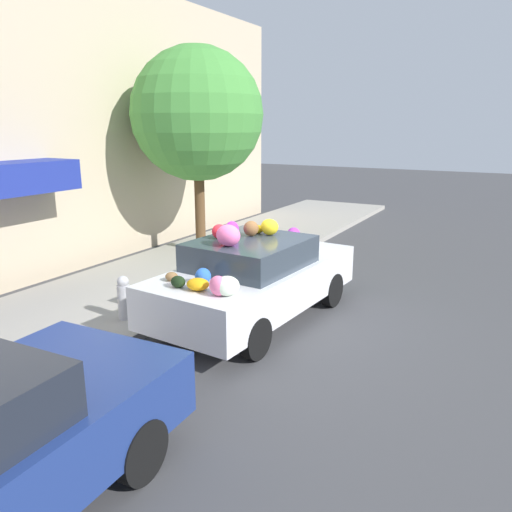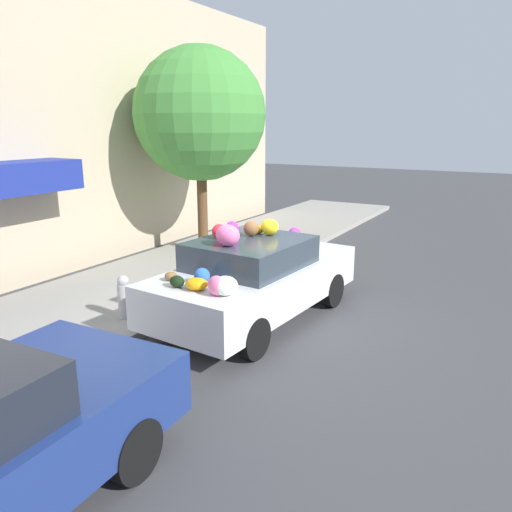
% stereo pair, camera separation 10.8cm
% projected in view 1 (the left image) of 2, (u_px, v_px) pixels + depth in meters
% --- Properties ---
extents(ground_plane, '(60.00, 60.00, 0.00)m').
position_uv_depth(ground_plane, '(258.00, 319.00, 8.18)').
color(ground_plane, '#424244').
extents(sidewalk_curb, '(24.00, 3.20, 0.13)m').
position_uv_depth(sidewalk_curb, '(133.00, 290.00, 9.42)').
color(sidewalk_curb, '#9E998E').
rests_on(sidewalk_curb, ground).
extents(building_facade, '(18.00, 1.20, 6.21)m').
position_uv_depth(building_facade, '(31.00, 127.00, 9.59)').
color(building_facade, '#C6B293').
rests_on(building_facade, ground).
extents(street_tree, '(3.02, 3.02, 4.69)m').
position_uv_depth(street_tree, '(197.00, 115.00, 11.35)').
color(street_tree, brown).
rests_on(street_tree, sidewalk_curb).
extents(fire_hydrant, '(0.20, 0.20, 0.70)m').
position_uv_depth(fire_hydrant, '(124.00, 298.00, 7.75)').
color(fire_hydrant, '#B2B2B7').
rests_on(fire_hydrant, sidewalk_curb).
extents(art_car, '(4.04, 1.99, 1.67)m').
position_uv_depth(art_car, '(255.00, 276.00, 7.98)').
color(art_car, silver).
rests_on(art_car, ground).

